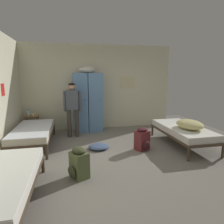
% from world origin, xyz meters
% --- Properties ---
extents(ground_plane, '(7.76, 7.76, 0.00)m').
position_xyz_m(ground_plane, '(0.00, 0.00, 0.00)').
color(ground_plane, slate).
extents(room_backdrop, '(4.97, 4.89, 2.77)m').
position_xyz_m(room_backdrop, '(-1.21, 1.24, 1.39)').
color(room_backdrop, beige).
rests_on(room_backdrop, ground_plane).
extents(locker_bank, '(0.90, 0.55, 2.07)m').
position_xyz_m(locker_bank, '(-0.39, 2.13, 0.97)').
color(locker_bank, '#5B84B2').
rests_on(locker_bank, ground_plane).
extents(shelf_unit, '(0.38, 0.30, 0.57)m').
position_xyz_m(shelf_unit, '(-2.12, 2.16, 0.35)').
color(shelf_unit, brown).
rests_on(shelf_unit, ground_plane).
extents(bed_left_rear, '(0.90, 1.90, 0.49)m').
position_xyz_m(bed_left_rear, '(-1.87, 1.01, 0.38)').
color(bed_left_rear, '#473828').
rests_on(bed_left_rear, ground_plane).
extents(bed_right, '(0.90, 1.90, 0.49)m').
position_xyz_m(bed_right, '(1.87, 0.32, 0.38)').
color(bed_right, '#473828').
rests_on(bed_right, ground_plane).
extents(bedding_heap, '(0.58, 0.75, 0.21)m').
position_xyz_m(bedding_heap, '(1.91, 0.09, 0.60)').
color(bedding_heap, '#D1C67F').
rests_on(bedding_heap, bed_right).
extents(person_traveler, '(0.50, 0.21, 1.57)m').
position_xyz_m(person_traveler, '(-0.88, 1.58, 0.95)').
color(person_traveler, '#3D3833').
rests_on(person_traveler, ground_plane).
extents(water_bottle, '(0.07, 0.07, 0.20)m').
position_xyz_m(water_bottle, '(-2.20, 2.18, 0.66)').
color(water_bottle, '#B2DBEA').
rests_on(water_bottle, shelf_unit).
extents(lotion_bottle, '(0.05, 0.05, 0.13)m').
position_xyz_m(lotion_bottle, '(-2.05, 2.12, 0.63)').
color(lotion_bottle, beige).
rests_on(lotion_bottle, shelf_unit).
extents(backpack_maroon, '(0.39, 0.40, 0.55)m').
position_xyz_m(backpack_maroon, '(0.74, 0.20, 0.26)').
color(backpack_maroon, maroon).
rests_on(backpack_maroon, ground_plane).
extents(backpack_olive, '(0.41, 0.39, 0.55)m').
position_xyz_m(backpack_olive, '(-0.81, -0.80, 0.26)').
color(backpack_olive, '#566038').
rests_on(backpack_olive, ground_plane).
extents(clothes_pile_denim, '(0.50, 0.45, 0.11)m').
position_xyz_m(clothes_pile_denim, '(-0.28, 0.47, 0.06)').
color(clothes_pile_denim, '#42567A').
rests_on(clothes_pile_denim, ground_plane).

